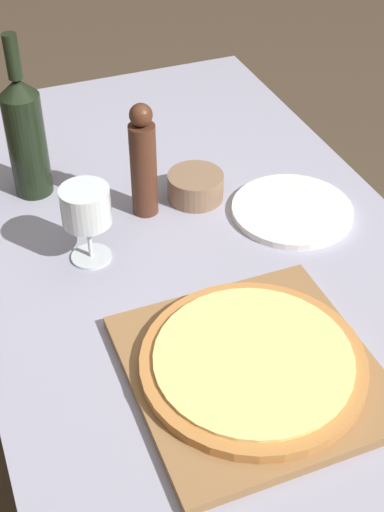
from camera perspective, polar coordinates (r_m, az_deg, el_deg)
The scene contains 9 objects.
ground_plane at distance 1.90m, azimuth 1.05°, elevation -19.18°, with size 12.00×12.00×0.00m, color #4C3D2D.
dining_table at distance 1.36m, azimuth 1.39°, elevation -4.13°, with size 0.84×1.65×0.78m.
cutting_board at distance 1.11m, azimuth 4.86°, elevation -9.11°, with size 0.37×0.38×0.02m.
pizza at distance 1.10m, azimuth 4.92°, elevation -8.41°, with size 0.35×0.35×0.02m.
wine_bottle at distance 1.46m, azimuth -13.17°, elevation 9.46°, with size 0.08×0.08×0.34m.
pepper_mill at distance 1.38m, azimuth -3.92°, elevation 7.46°, with size 0.05×0.05×0.24m.
wine_glass at distance 1.27m, azimuth -8.49°, elevation 3.76°, with size 0.09×0.09×0.15m.
small_bowl at distance 1.46m, azimuth 0.28°, elevation 5.59°, with size 0.11×0.11×0.06m.
dinner_plate at distance 1.44m, azimuth 8.02°, elevation 3.64°, with size 0.24×0.24×0.01m.
Camera 1 is at (-0.39, -0.90, 1.63)m, focal length 50.00 mm.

